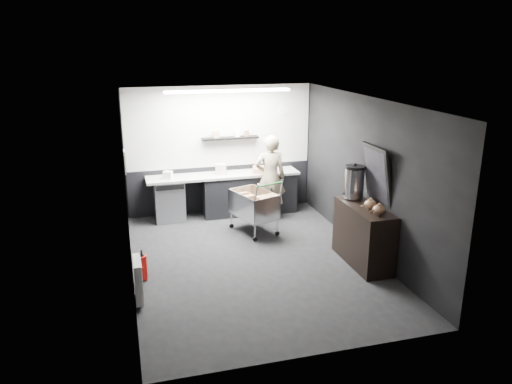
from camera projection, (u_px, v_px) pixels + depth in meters
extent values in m
plane|color=black|center=(254.00, 261.00, 8.47)|extent=(5.50, 5.50, 0.00)
plane|color=white|center=(254.00, 100.00, 7.68)|extent=(5.50, 5.50, 0.00)
plane|color=black|center=(220.00, 150.00, 10.61)|extent=(5.50, 0.00, 5.50)
plane|color=black|center=(318.00, 251.00, 5.54)|extent=(5.50, 0.00, 5.50)
plane|color=black|center=(127.00, 194.00, 7.57)|extent=(0.00, 5.50, 5.50)
plane|color=black|center=(366.00, 176.00, 8.58)|extent=(0.00, 5.50, 5.50)
cube|color=silver|center=(220.00, 127.00, 10.44)|extent=(3.95, 0.02, 1.70)
cube|color=black|center=(221.00, 188.00, 10.84)|extent=(3.95, 0.02, 1.00)
cube|color=black|center=(230.00, 138.00, 10.46)|extent=(1.20, 0.22, 0.04)
cylinder|color=white|center=(283.00, 110.00, 10.70)|extent=(0.20, 0.03, 0.20)
cube|color=white|center=(125.00, 162.00, 8.71)|extent=(0.02, 0.30, 0.40)
cube|color=red|center=(125.00, 158.00, 8.69)|extent=(0.02, 0.22, 0.10)
cube|color=white|center=(138.00, 280.00, 7.04)|extent=(0.10, 0.50, 0.60)
cube|color=white|center=(228.00, 91.00, 9.39)|extent=(2.40, 0.20, 0.04)
cube|color=black|center=(249.00, 194.00, 10.71)|extent=(2.00, 0.56, 0.85)
cube|color=#B7B7B2|center=(224.00, 175.00, 10.44)|extent=(3.20, 0.60, 0.05)
cube|color=#9EA0A5|center=(169.00, 200.00, 10.28)|extent=(0.60, 0.58, 0.85)
cube|color=black|center=(170.00, 188.00, 9.90)|extent=(0.56, 0.02, 0.10)
imported|color=beige|center=(270.00, 177.00, 10.25)|extent=(0.70, 0.52, 1.76)
cube|color=silver|center=(254.00, 216.00, 9.65)|extent=(0.86, 1.06, 0.02)
cube|color=silver|center=(239.00, 205.00, 9.51)|extent=(0.32, 0.88, 0.49)
cube|color=silver|center=(268.00, 203.00, 9.65)|extent=(0.32, 0.88, 0.49)
cube|color=silver|center=(260.00, 212.00, 9.17)|extent=(0.57, 0.21, 0.49)
cube|color=silver|center=(248.00, 197.00, 10.00)|extent=(0.57, 0.21, 0.49)
cylinder|color=silver|center=(246.00, 232.00, 9.24)|extent=(0.02, 0.02, 0.32)
cylinder|color=silver|center=(273.00, 229.00, 9.37)|extent=(0.02, 0.02, 0.32)
cylinder|color=silver|center=(236.00, 217.00, 10.01)|extent=(0.02, 0.02, 0.32)
cylinder|color=silver|center=(261.00, 215.00, 10.15)|extent=(0.02, 0.02, 0.32)
cylinder|color=#238130|center=(261.00, 186.00, 8.96)|extent=(0.57, 0.22, 0.03)
cube|color=brown|center=(246.00, 204.00, 9.65)|extent=(0.35, 0.39, 0.41)
cube|color=brown|center=(263.00, 207.00, 9.51)|extent=(0.32, 0.36, 0.37)
cylinder|color=black|center=(247.00, 239.00, 9.28)|extent=(0.09, 0.06, 0.09)
cylinder|color=black|center=(236.00, 224.00, 10.06)|extent=(0.09, 0.06, 0.09)
cylinder|color=black|center=(273.00, 236.00, 9.41)|extent=(0.09, 0.06, 0.09)
cylinder|color=black|center=(261.00, 221.00, 10.19)|extent=(0.09, 0.06, 0.09)
cube|color=black|center=(363.00, 235.00, 8.25)|extent=(0.50, 1.33, 1.00)
cylinder|color=silver|center=(354.00, 183.00, 8.43)|extent=(0.33, 0.33, 0.51)
cylinder|color=black|center=(355.00, 167.00, 8.35)|extent=(0.33, 0.33, 0.04)
sphere|color=black|center=(355.00, 165.00, 8.34)|extent=(0.06, 0.06, 0.06)
ellipsoid|color=brown|center=(370.00, 205.00, 7.92)|extent=(0.20, 0.20, 0.16)
ellipsoid|color=brown|center=(379.00, 210.00, 7.67)|extent=(0.20, 0.20, 0.16)
cube|color=black|center=(377.00, 175.00, 8.06)|extent=(0.22, 0.78, 0.99)
cube|color=black|center=(376.00, 175.00, 8.06)|extent=(0.16, 0.66, 0.85)
cylinder|color=red|center=(143.00, 267.00, 7.72)|extent=(0.15, 0.15, 0.39)
cone|color=black|center=(142.00, 254.00, 7.65)|extent=(0.10, 0.10, 0.06)
cylinder|color=black|center=(141.00, 252.00, 7.64)|extent=(0.03, 0.03, 0.06)
cube|color=#A07955|center=(265.00, 170.00, 10.60)|extent=(0.59, 0.50, 0.10)
cylinder|color=silver|center=(221.00, 169.00, 10.39)|extent=(0.22, 0.22, 0.22)
cube|color=white|center=(168.00, 175.00, 10.07)|extent=(0.21, 0.19, 0.15)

